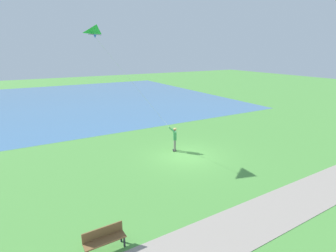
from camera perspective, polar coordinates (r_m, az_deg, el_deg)
name	(u,v)px	position (r m, az deg, el deg)	size (l,w,h in m)	color
ground_plane	(186,156)	(18.40, 3.90, -6.39)	(120.00, 120.00, 0.00)	#4C8E3D
lake_water	(63,101)	(40.39, -21.73, 4.94)	(36.00, 44.00, 0.01)	teal
walkway_path	(246,224)	(12.25, 16.40, -19.63)	(2.40, 32.00, 0.02)	gray
person_kite_flyer	(175,137)	(18.87, 1.41, -2.38)	(0.51, 0.62, 1.83)	#232328
flying_kite	(97,32)	(18.17, -14.93, 18.89)	(2.54, 4.74, 6.76)	green
park_bench_near_walkway	(104,238)	(10.61, -13.60, -22.34)	(0.48, 1.51, 0.88)	brown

